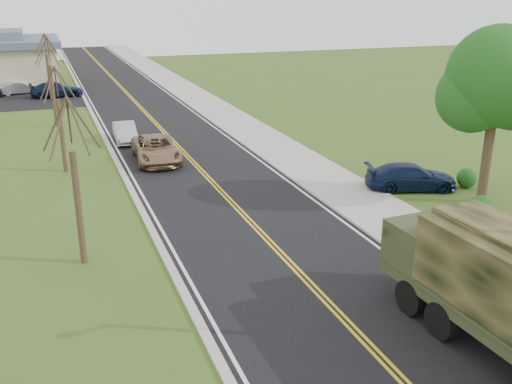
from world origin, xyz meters
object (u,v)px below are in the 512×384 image
military_truck (499,280)px  pickup_navy (411,177)px  suv_champagne (156,149)px  sedan_silver (125,132)px

military_truck → pickup_navy: size_ratio=1.61×
suv_champagne → pickup_navy: (10.90, -9.47, -0.08)m
suv_champagne → pickup_navy: size_ratio=1.18×
suv_champagne → sedan_silver: 5.36m
military_truck → suv_champagne: bearing=101.0°
military_truck → sedan_silver: bearing=100.6°
military_truck → sedan_silver: (-6.15, 26.80, -1.39)m
military_truck → suv_champagne: military_truck is taller
sedan_silver → pickup_navy: bearing=-48.8°
military_truck → pickup_navy: military_truck is taller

